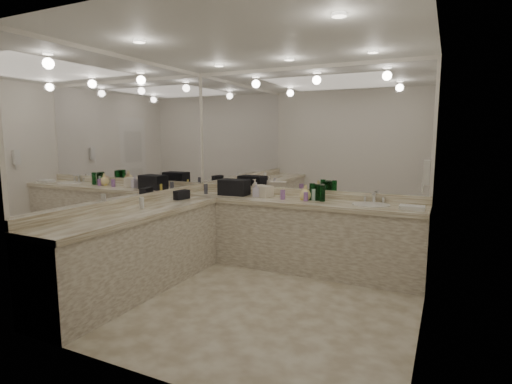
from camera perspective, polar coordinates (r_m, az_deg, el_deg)
The scene contains 39 objects.
floor at distance 4.30m, azimuth -0.37°, elevation -15.32°, with size 3.20×3.20×0.00m, color beige.
ceiling at distance 4.05m, azimuth -0.41°, elevation 20.80°, with size 3.20×3.20×0.00m, color white.
wall_back at distance 5.35m, azimuth 6.73°, elevation 3.65°, with size 3.20×0.02×2.60m, color silver.
wall_left at distance 4.89m, azimuth -17.50°, elevation 2.91°, with size 0.02×3.00×2.60m, color silver.
wall_right at distance 3.57m, azimuth 23.34°, elevation 0.84°, with size 0.02×3.00×2.60m, color silver.
vanity_back_base at distance 5.21m, azimuth 5.48°, elevation -6.26°, with size 3.20×0.60×0.84m, color silver.
vanity_back_top at distance 5.11m, azimuth 5.51°, elevation -1.40°, with size 3.20×0.64×0.06m, color white.
vanity_left_base at distance 4.63m, azimuth -16.86°, elevation -8.44°, with size 0.60×2.40×0.84m, color silver.
vanity_left_top at distance 4.52m, azimuth -17.00°, elevation -2.98°, with size 0.64×2.42×0.06m, color white.
backsplash_back at distance 5.37m, azimuth 6.59°, elevation -0.09°, with size 3.20×0.04×0.10m, color white.
backsplash_left at distance 4.91m, azimuth -17.16°, elevation -1.16°, with size 0.04×3.00×0.10m, color white.
mirror_back at distance 5.32m, azimuth 6.77°, elevation 8.74°, with size 3.12×0.01×1.55m, color white.
mirror_left at distance 4.86m, azimuth -17.64°, elevation 8.49°, with size 0.01×2.92×1.55m, color white.
sink at distance 4.88m, azimuth 16.08°, elevation -1.84°, with size 0.44×0.44×0.03m, color white.
faucet at distance 5.07m, azimuth 16.52°, elevation -0.63°, with size 0.24×0.16×0.14m, color silver.
wall_phone at distance 4.26m, azimuth 23.21°, elevation 2.60°, with size 0.06×0.10×0.24m, color white.
door at distance 3.12m, azimuth 22.42°, elevation -4.74°, with size 0.02×0.82×2.10m, color white.
black_toiletry_bag at distance 5.47m, azimuth -3.15°, elevation 0.75°, with size 0.39×0.25×0.22m, color black.
black_bag_spill at distance 5.17m, azimuth -10.57°, elevation -0.42°, with size 0.09×0.21×0.11m, color black.
cream_cosmetic_case at distance 5.31m, azimuth 1.02°, elevation 0.13°, with size 0.26×0.16×0.15m, color beige.
hand_towel at distance 4.73m, azimuth 21.40°, elevation -2.06°, with size 0.26×0.18×0.04m, color white.
lotion_left at distance 4.60m, azimuth -16.02°, elevation -1.57°, with size 0.05×0.05×0.12m, color white.
soap_bottle_a at distance 5.38m, azimuth -0.15°, elevation 0.65°, with size 0.09×0.09×0.23m, color silver.
soap_bottle_b at distance 5.29m, azimuth 0.03°, elevation 0.35°, with size 0.09×0.09×0.19m, color silver.
soap_bottle_c at distance 5.07m, azimuth 7.09°, elevation -0.06°, with size 0.15×0.15×0.19m, color #FFE795.
green_bottle_0 at distance 5.10m, azimuth 9.38°, elevation -0.00°, with size 0.07×0.07×0.20m, color #0E4E1B.
green_bottle_1 at distance 5.08m, azimuth 8.02°, elevation 0.05°, with size 0.07×0.07×0.21m, color #0E4E1B.
green_bottle_2 at distance 5.11m, azimuth 8.51°, elevation -0.05°, with size 0.06×0.06×0.19m, color #0E4E1B.
green_bottle_3 at distance 5.05m, azimuth 8.84°, elevation -0.06°, with size 0.07×0.07×0.20m, color #0E4E1B.
green_bottle_4 at distance 4.99m, azimuth 9.47°, elevation -0.17°, with size 0.07×0.07×0.20m, color #0E4E1B.
amenity_bottle_0 at distance 5.09m, azimuth 3.84°, elevation -0.38°, with size 0.06×0.06×0.12m, color #9966B2.
amenity_bottle_1 at distance 5.57m, azimuth -4.30°, elevation 0.14°, with size 0.07×0.07×0.08m, color silver.
amenity_bottle_2 at distance 5.07m, azimuth 8.25°, elevation -0.36°, with size 0.07×0.07×0.15m, color silver.
amenity_bottle_3 at distance 5.62m, azimuth -7.18°, elevation 0.44°, with size 0.06×0.06×0.14m, color #3F3F4C.
amenity_bottle_4 at distance 5.52m, azimuth -5.06°, elevation 0.12°, with size 0.06×0.06×0.09m, color #F2D84C.
amenity_bottle_5 at distance 5.45m, azimuth -3.19°, elevation -0.13°, with size 0.06×0.06×0.06m, color #3F3F4C.
amenity_bottle_6 at distance 5.11m, azimuth 6.95°, elevation -0.25°, with size 0.05×0.05×0.15m, color #E0B28C.
amenity_bottle_7 at distance 5.08m, azimuth 6.63°, elevation -0.54°, with size 0.05×0.05×0.10m, color #F2D84C.
amenity_bottle_8 at distance 4.99m, azimuth 7.14°, elevation -0.66°, with size 0.06×0.06×0.11m, color #9966B2.
Camera 1 is at (1.74, -3.54, 1.71)m, focal length 28.00 mm.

